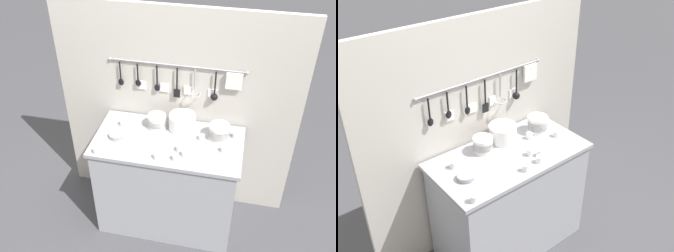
{
  "view_description": "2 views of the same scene",
  "coord_description": "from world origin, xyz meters",
  "views": [
    {
      "loc": [
        0.49,
        -2.24,
        2.73
      ],
      "look_at": [
        0.01,
        -0.04,
        1.03
      ],
      "focal_mm": 42.0,
      "sensor_mm": 36.0,
      "label": 1
    },
    {
      "loc": [
        -1.43,
        -1.75,
        2.47
      ],
      "look_at": [
        -0.02,
        0.01,
        1.1
      ],
      "focal_mm": 42.0,
      "sensor_mm": 36.0,
      "label": 2
    }
  ],
  "objects": [
    {
      "name": "steel_mixing_bowl",
      "position": [
        -0.39,
        -0.04,
        0.88
      ],
      "size": [
        0.11,
        0.11,
        0.03
      ],
      "color": "#93969E",
      "rests_on": "counter"
    },
    {
      "name": "cup_edge_far",
      "position": [
        0.15,
        -0.15,
        0.89
      ],
      "size": [
        0.05,
        0.05,
        0.05
      ],
      "color": "white",
      "rests_on": "counter"
    },
    {
      "name": "bowl_stack_nested_right",
      "position": [
        0.37,
        0.11,
        0.92
      ],
      "size": [
        0.16,
        0.16,
        0.12
      ],
      "color": "white",
      "rests_on": "counter"
    },
    {
      "name": "counter",
      "position": [
        0.0,
        0.0,
        0.43
      ],
      "size": [
        1.12,
        0.58,
        0.86
      ],
      "color": "#9EA0A8",
      "rests_on": "ground"
    },
    {
      "name": "cup_centre",
      "position": [
        0.25,
        0.06,
        0.89
      ],
      "size": [
        0.05,
        0.05,
        0.05
      ],
      "color": "white",
      "rests_on": "counter"
    },
    {
      "name": "cup_front_right",
      "position": [
        -0.03,
        -0.22,
        0.89
      ],
      "size": [
        0.05,
        0.05,
        0.05
      ],
      "color": "white",
      "rests_on": "counter"
    },
    {
      "name": "bowl_stack_tall_left",
      "position": [
        -0.12,
        0.14,
        0.92
      ],
      "size": [
        0.14,
        0.14,
        0.11
      ],
      "color": "white",
      "rests_on": "counter"
    },
    {
      "name": "cup_mid_row",
      "position": [
        -0.39,
        0.11,
        0.89
      ],
      "size": [
        0.05,
        0.05,
        0.05
      ],
      "color": "white",
      "rests_on": "counter"
    },
    {
      "name": "plate_stack",
      "position": [
        0.08,
        0.17,
        0.93
      ],
      "size": [
        0.21,
        0.21,
        0.13
      ],
      "color": "white",
      "rests_on": "counter"
    },
    {
      "name": "cup_beside_plates",
      "position": [
        0.1,
        -0.2,
        0.89
      ],
      "size": [
        0.05,
        0.05,
        0.05
      ],
      "color": "white",
      "rests_on": "counter"
    },
    {
      "name": "cup_back_left",
      "position": [
        0.42,
        -0.04,
        0.89
      ],
      "size": [
        0.05,
        0.05,
        0.05
      ],
      "color": "white",
      "rests_on": "counter"
    },
    {
      "name": "ground_plane",
      "position": [
        0.0,
        0.0,
        0.0
      ],
      "size": [
        20.0,
        20.0,
        0.0
      ],
      "primitive_type": "plane",
      "color": "#424247"
    },
    {
      "name": "cup_front_left",
      "position": [
        0.11,
        -0.1,
        0.89
      ],
      "size": [
        0.05,
        0.05,
        0.05
      ],
      "color": "white",
      "rests_on": "counter"
    },
    {
      "name": "back_wall",
      "position": [
        0.0,
        0.33,
        0.9
      ],
      "size": [
        1.92,
        0.11,
        1.79
      ],
      "color": "#BCB7AD",
      "rests_on": "ground"
    },
    {
      "name": "cup_edge_near",
      "position": [
        0.49,
        0.14,
        0.89
      ],
      "size": [
        0.05,
        0.05,
        0.05
      ],
      "color": "white",
      "rests_on": "counter"
    },
    {
      "name": "cup_by_caddy",
      "position": [
        -0.48,
        -0.25,
        0.89
      ],
      "size": [
        0.05,
        0.05,
        0.05
      ],
      "color": "white",
      "rests_on": "counter"
    }
  ]
}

